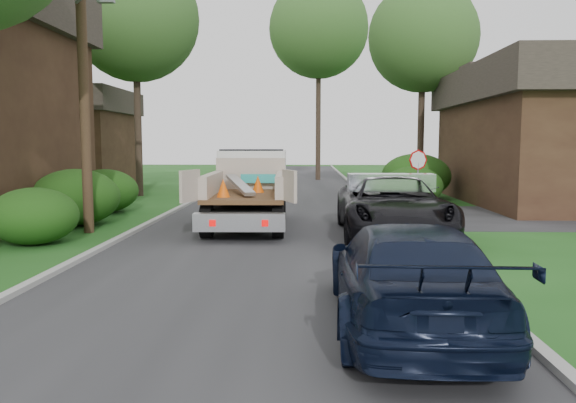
% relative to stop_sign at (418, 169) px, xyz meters
% --- Properties ---
extents(ground, '(120.00, 120.00, 0.00)m').
position_rel_stop_sign_xyz_m(ground, '(-5.20, -9.00, -1.78)').
color(ground, '#1C4E16').
rests_on(ground, ground).
extents(road, '(8.00, 90.00, 0.02)m').
position_rel_stop_sign_xyz_m(road, '(-5.20, 1.00, -1.77)').
color(road, '#28282B').
rests_on(road, ground).
extents(curb_left, '(0.20, 90.00, 0.12)m').
position_rel_stop_sign_xyz_m(curb_left, '(-9.30, 1.00, -1.72)').
color(curb_left, '#9E9E99').
rests_on(curb_left, ground).
extents(curb_right, '(0.20, 90.00, 0.12)m').
position_rel_stop_sign_xyz_m(curb_right, '(-1.10, 1.00, -1.72)').
color(curb_right, '#9E9E99').
rests_on(curb_right, ground).
extents(stop_sign, '(0.71, 0.32, 2.48)m').
position_rel_stop_sign_xyz_m(stop_sign, '(0.00, 0.00, 0.00)').
color(stop_sign, slate).
rests_on(stop_sign, ground).
extents(utility_pole, '(2.42, 1.25, 10.00)m').
position_rel_stop_sign_xyz_m(utility_pole, '(-10.68, -4.02, 3.40)').
color(utility_pole, '#382619').
rests_on(utility_pole, ground).
extents(house_left_far, '(7.56, 7.56, 6.00)m').
position_rel_stop_sign_xyz_m(house_left_far, '(-18.70, 13.00, 1.27)').
color(house_left_far, '#362016').
rests_on(house_left_far, ground).
extents(house_right, '(9.72, 12.96, 6.20)m').
position_rel_stop_sign_xyz_m(house_right, '(7.80, 5.00, 1.38)').
color(house_right, '#362016').
rests_on(house_right, ground).
extents(hedge_left_a, '(2.34, 2.34, 1.53)m').
position_rel_stop_sign_xyz_m(hedge_left_a, '(-11.40, -6.00, -1.01)').
color(hedge_left_a, '#18400E').
rests_on(hedge_left_a, ground).
extents(hedge_left_b, '(2.86, 2.86, 1.87)m').
position_rel_stop_sign_xyz_m(hedge_left_b, '(-11.70, -2.50, -0.84)').
color(hedge_left_b, '#18400E').
rests_on(hedge_left_b, ground).
extents(hedge_left_c, '(2.60, 2.60, 1.70)m').
position_rel_stop_sign_xyz_m(hedge_left_c, '(-12.00, 1.00, -0.93)').
color(hedge_left_c, '#18400E').
rests_on(hedge_left_c, ground).
extents(hedge_right_a, '(2.60, 2.60, 1.70)m').
position_rel_stop_sign_xyz_m(hedge_right_a, '(0.60, 4.00, -0.93)').
color(hedge_right_a, '#18400E').
rests_on(hedge_right_a, ground).
extents(hedge_right_b, '(3.38, 3.38, 2.21)m').
position_rel_stop_sign_xyz_m(hedge_right_b, '(1.30, 7.00, -0.67)').
color(hedge_right_b, '#18400E').
rests_on(hedge_right_b, ground).
extents(tree_left_far, '(6.40, 6.40, 12.20)m').
position_rel_stop_sign_xyz_m(tree_left_far, '(-12.70, 8.00, 7.20)').
color(tree_left_far, '#2D2119').
rests_on(tree_left_far, ground).
extents(tree_right_far, '(6.00, 6.00, 11.50)m').
position_rel_stop_sign_xyz_m(tree_right_far, '(2.30, 11.00, 6.70)').
color(tree_right_far, '#2D2119').
rests_on(tree_right_far, ground).
extents(tree_center_far, '(7.20, 7.20, 14.60)m').
position_rel_stop_sign_xyz_m(tree_center_far, '(-3.20, 21.00, 9.20)').
color(tree_center_far, '#2D2119').
rests_on(tree_center_far, ground).
extents(flatbed_truck, '(3.10, 6.66, 2.50)m').
position_rel_stop_sign_xyz_m(flatbed_truck, '(-5.99, -1.69, -0.42)').
color(flatbed_truck, black).
rests_on(flatbed_truck, ground).
extents(black_pickup, '(3.03, 6.43, 1.78)m').
position_rel_stop_sign_xyz_m(black_pickup, '(-1.60, -4.50, -0.89)').
color(black_pickup, black).
rests_on(black_pickup, ground).
extents(navy_suv, '(2.33, 5.42, 1.56)m').
position_rel_stop_sign_xyz_m(navy_suv, '(-2.60, -12.55, -1.00)').
color(navy_suv, black).
rests_on(navy_suv, ground).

